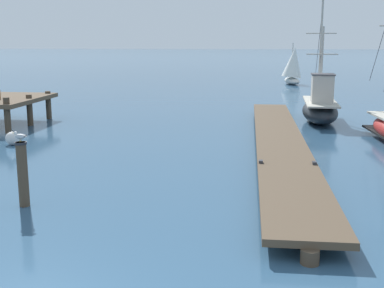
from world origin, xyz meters
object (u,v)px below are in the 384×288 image
Objects in this scene: mooring_buoy at (12,138)px; perched_seagull at (20,136)px; mooring_piling at (23,173)px; fishing_boat_3 at (320,107)px; distant_sailboat at (293,66)px.

perched_seagull is at bearing -64.36° from mooring_buoy.
mooring_buoy is at bearing 115.64° from perched_seagull.
perched_seagull reaches higher than mooring_piling.
fishing_boat_3 reaches higher than perched_seagull.
distant_sailboat is at bearing 73.38° from mooring_piling.
distant_sailboat reaches higher than mooring_buoy.
perched_seagull is at bearing -124.54° from fishing_boat_3.
fishing_boat_3 is 17.80× the size of perched_seagull.
perched_seagull is 8.24m from mooring_buoy.
distant_sailboat is (10.75, 36.02, 0.79)m from mooring_piling.
mooring_piling is 2.72× the size of mooring_buoy.
fishing_boat_3 is 16.99m from mooring_piling.
fishing_boat_3 is 1.80× the size of distant_sailboat.
mooring_piling is 0.44× the size of distant_sailboat.
perched_seagull is at bearing -106.62° from distant_sailboat.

